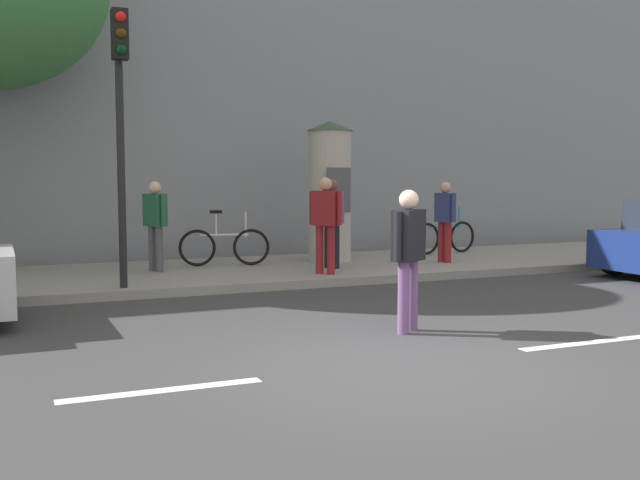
{
  "coord_description": "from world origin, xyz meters",
  "views": [
    {
      "loc": [
        -3.58,
        -6.36,
        1.88
      ],
      "look_at": [
        -0.05,
        2.0,
        1.1
      ],
      "focal_mm": 41.12,
      "sensor_mm": 36.0,
      "label": 1
    }
  ],
  "objects_px": {
    "pedestrian_in_light_jacket": "(155,218)",
    "poster_column": "(330,190)",
    "bicycle_upright": "(445,236)",
    "pedestrian_tallest": "(325,217)",
    "pedestrian_with_bag": "(408,248)",
    "bicycle_leaning": "(224,246)",
    "pedestrian_near_pole": "(445,216)",
    "traffic_light": "(121,103)",
    "pedestrian_in_dark_shirt": "(332,216)"
  },
  "relations": [
    {
      "from": "traffic_light",
      "to": "bicycle_upright",
      "type": "bearing_deg",
      "value": 18.98
    },
    {
      "from": "poster_column",
      "to": "pedestrian_in_dark_shirt",
      "type": "relative_size",
      "value": 1.7
    },
    {
      "from": "pedestrian_in_dark_shirt",
      "to": "bicycle_upright",
      "type": "relative_size",
      "value": 0.96
    },
    {
      "from": "pedestrian_with_bag",
      "to": "pedestrian_in_light_jacket",
      "type": "bearing_deg",
      "value": 108.7
    },
    {
      "from": "pedestrian_tallest",
      "to": "pedestrian_in_dark_shirt",
      "type": "relative_size",
      "value": 1.02
    },
    {
      "from": "traffic_light",
      "to": "poster_column",
      "type": "relative_size",
      "value": 1.48
    },
    {
      "from": "pedestrian_in_light_jacket",
      "to": "bicycle_upright",
      "type": "bearing_deg",
      "value": 5.69
    },
    {
      "from": "pedestrian_near_pole",
      "to": "pedestrian_in_dark_shirt",
      "type": "distance_m",
      "value": 2.51
    },
    {
      "from": "pedestrian_in_light_jacket",
      "to": "poster_column",
      "type": "bearing_deg",
      "value": 5.7
    },
    {
      "from": "pedestrian_in_light_jacket",
      "to": "bicycle_leaning",
      "type": "height_order",
      "value": "pedestrian_in_light_jacket"
    },
    {
      "from": "pedestrian_with_bag",
      "to": "pedestrian_tallest",
      "type": "height_order",
      "value": "pedestrian_tallest"
    },
    {
      "from": "traffic_light",
      "to": "pedestrian_with_bag",
      "type": "bearing_deg",
      "value": -54.45
    },
    {
      "from": "pedestrian_in_light_jacket",
      "to": "bicycle_leaning",
      "type": "xyz_separation_m",
      "value": [
        1.4,
        0.36,
        -0.59
      ]
    },
    {
      "from": "pedestrian_in_light_jacket",
      "to": "traffic_light",
      "type": "bearing_deg",
      "value": -113.56
    },
    {
      "from": "bicycle_leaning",
      "to": "poster_column",
      "type": "bearing_deg",
      "value": 0.08
    },
    {
      "from": "pedestrian_tallest",
      "to": "pedestrian_in_dark_shirt",
      "type": "height_order",
      "value": "pedestrian_tallest"
    },
    {
      "from": "bicycle_upright",
      "to": "pedestrian_tallest",
      "type": "bearing_deg",
      "value": -150.53
    },
    {
      "from": "pedestrian_in_dark_shirt",
      "to": "bicycle_upright",
      "type": "height_order",
      "value": "pedestrian_in_dark_shirt"
    },
    {
      "from": "traffic_light",
      "to": "pedestrian_with_bag",
      "type": "relative_size",
      "value": 2.46
    },
    {
      "from": "pedestrian_with_bag",
      "to": "poster_column",
      "type": "bearing_deg",
      "value": 74.83
    },
    {
      "from": "pedestrian_in_light_jacket",
      "to": "bicycle_upright",
      "type": "xyz_separation_m",
      "value": [
        6.64,
        0.66,
        -0.59
      ]
    },
    {
      "from": "pedestrian_with_bag",
      "to": "pedestrian_in_light_jacket",
      "type": "relative_size",
      "value": 1.04
    },
    {
      "from": "pedestrian_tallest",
      "to": "pedestrian_in_light_jacket",
      "type": "relative_size",
      "value": 1.04
    },
    {
      "from": "pedestrian_in_light_jacket",
      "to": "bicycle_leaning",
      "type": "relative_size",
      "value": 0.96
    },
    {
      "from": "pedestrian_with_bag",
      "to": "bicycle_upright",
      "type": "height_order",
      "value": "pedestrian_with_bag"
    },
    {
      "from": "poster_column",
      "to": "bicycle_leaning",
      "type": "relative_size",
      "value": 1.66
    },
    {
      "from": "pedestrian_in_light_jacket",
      "to": "bicycle_upright",
      "type": "distance_m",
      "value": 6.69
    },
    {
      "from": "poster_column",
      "to": "pedestrian_in_light_jacket",
      "type": "distance_m",
      "value": 3.71
    },
    {
      "from": "pedestrian_near_pole",
      "to": "bicycle_leaning",
      "type": "height_order",
      "value": "pedestrian_near_pole"
    },
    {
      "from": "traffic_light",
      "to": "bicycle_leaning",
      "type": "relative_size",
      "value": 2.45
    },
    {
      "from": "pedestrian_near_pole",
      "to": "pedestrian_in_dark_shirt",
      "type": "xyz_separation_m",
      "value": [
        -2.51,
        0.02,
        0.04
      ]
    },
    {
      "from": "pedestrian_with_bag",
      "to": "pedestrian_in_dark_shirt",
      "type": "relative_size",
      "value": 1.02
    },
    {
      "from": "pedestrian_in_light_jacket",
      "to": "pedestrian_in_dark_shirt",
      "type": "xyz_separation_m",
      "value": [
        3.19,
        -0.8,
        0.01
      ]
    },
    {
      "from": "pedestrian_near_pole",
      "to": "pedestrian_tallest",
      "type": "bearing_deg",
      "value": -166.18
    },
    {
      "from": "pedestrian_with_bag",
      "to": "bicycle_upright",
      "type": "bearing_deg",
      "value": 54.34
    },
    {
      "from": "poster_column",
      "to": "pedestrian_in_dark_shirt",
      "type": "distance_m",
      "value": 1.34
    },
    {
      "from": "pedestrian_in_light_jacket",
      "to": "pedestrian_near_pole",
      "type": "relative_size",
      "value": 1.01
    },
    {
      "from": "pedestrian_tallest",
      "to": "bicycle_leaning",
      "type": "distance_m",
      "value": 2.41
    },
    {
      "from": "pedestrian_in_light_jacket",
      "to": "pedestrian_in_dark_shirt",
      "type": "bearing_deg",
      "value": -14.02
    },
    {
      "from": "poster_column",
      "to": "pedestrian_near_pole",
      "type": "xyz_separation_m",
      "value": [
        2.04,
        -1.18,
        -0.51
      ]
    },
    {
      "from": "traffic_light",
      "to": "pedestrian_in_light_jacket",
      "type": "bearing_deg",
      "value": 66.44
    },
    {
      "from": "pedestrian_tallest",
      "to": "bicycle_leaning",
      "type": "bearing_deg",
      "value": 125.0
    },
    {
      "from": "pedestrian_near_pole",
      "to": "bicycle_upright",
      "type": "height_order",
      "value": "pedestrian_near_pole"
    },
    {
      "from": "traffic_light",
      "to": "poster_column",
      "type": "distance_m",
      "value": 5.22
    },
    {
      "from": "bicycle_upright",
      "to": "pedestrian_near_pole",
      "type": "bearing_deg",
      "value": -122.51
    },
    {
      "from": "poster_column",
      "to": "pedestrian_in_light_jacket",
      "type": "bearing_deg",
      "value": -174.3
    },
    {
      "from": "pedestrian_near_pole",
      "to": "pedestrian_with_bag",
      "type": "bearing_deg",
      "value": -126.54
    },
    {
      "from": "poster_column",
      "to": "pedestrian_with_bag",
      "type": "relative_size",
      "value": 1.66
    },
    {
      "from": "traffic_light",
      "to": "pedestrian_tallest",
      "type": "xyz_separation_m",
      "value": [
        3.56,
        0.36,
        -1.84
      ]
    },
    {
      "from": "pedestrian_with_bag",
      "to": "bicycle_leaning",
      "type": "distance_m",
      "value": 6.24
    }
  ]
}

